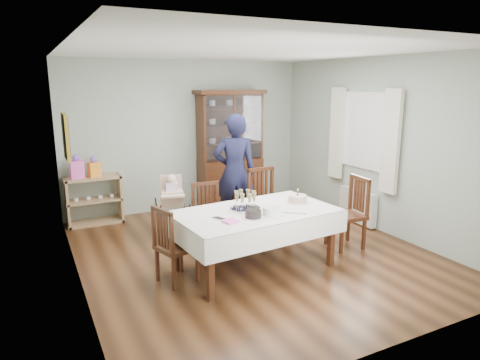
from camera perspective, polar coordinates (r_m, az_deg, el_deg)
floor at (r=6.06m, az=1.58°, el=-9.53°), size 5.00×5.00×0.00m
room_shell at (r=6.10m, az=-0.71°, el=7.19°), size 5.00×5.00×5.00m
dining_table at (r=5.43m, az=2.04°, el=-7.89°), size 2.09×1.31×0.76m
china_cabinet at (r=8.04m, az=-1.32°, el=4.41°), size 1.30×0.48×2.18m
sideboard at (r=7.51m, az=-18.87°, el=-2.55°), size 0.90×0.38×0.80m
picture_frame at (r=5.78m, az=-22.24°, el=5.37°), size 0.04×0.48×0.58m
window at (r=7.20m, az=16.33°, el=6.32°), size 0.04×1.02×1.22m
curtain_left at (r=6.73m, az=19.49°, el=4.81°), size 0.07×0.30×1.55m
curtain_right at (r=7.63m, az=12.77°, el=6.11°), size 0.07×0.30×1.55m
radiator at (r=7.39m, az=15.38°, el=-3.35°), size 0.10×0.80×0.55m
chair_far_left at (r=6.08m, az=-4.06°, el=-6.68°), size 0.45×0.45×0.93m
chair_far_right at (r=6.50m, az=3.61°, el=-5.04°), size 0.48×0.48×1.05m
chair_end_left at (r=5.17m, az=-8.51°, el=-10.45°), size 0.52×0.52×0.93m
chair_end_right at (r=6.32m, az=14.00°, el=-6.04°), size 0.49×0.49×1.01m
woman at (r=6.73m, az=-0.72°, el=1.01°), size 0.78×0.64×1.85m
high_chair at (r=6.53m, az=-8.98°, el=-4.42°), size 0.53×0.53×0.98m
champagne_tray at (r=5.33m, az=0.70°, el=-3.19°), size 0.39×0.39×0.23m
birthday_cake at (r=5.68m, az=7.69°, el=-2.54°), size 0.27×0.27×0.19m
plate_stack_dark at (r=5.04m, az=1.76°, el=-4.50°), size 0.22×0.22×0.09m
plate_stack_white at (r=5.13m, az=4.30°, el=-4.16°), size 0.24×0.24×0.10m
napkin_stack at (r=4.88m, az=-1.28°, el=-5.52°), size 0.19×0.19×0.02m
cutlery at (r=4.99m, az=-3.20°, el=-5.15°), size 0.15×0.18×0.01m
cake_knife at (r=5.23m, az=7.30°, el=-4.39°), size 0.24×0.19×0.01m
gift_bag_pink at (r=7.34m, az=-20.94°, el=1.54°), size 0.23×0.16×0.39m
gift_bag_orange at (r=7.37m, az=-18.88°, el=1.58°), size 0.21×0.18×0.34m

